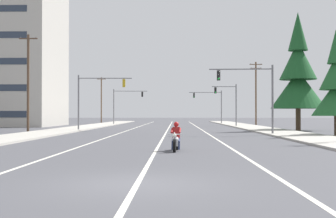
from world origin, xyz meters
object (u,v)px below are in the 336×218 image
object	(u,v)px
traffic_signal_near_right	(254,88)
conifer_tree_right_verge_near	(336,87)
utility_pole_right_far	(256,91)
conifer_tree_right_verge_far	(298,76)
motorcycle_with_rider	(176,139)
utility_pole_left_near	(28,81)
traffic_signal_mid_right	(229,99)
utility_pole_left_far	(101,99)
traffic_signal_far_right	(212,101)
traffic_signal_near_left	(94,93)
traffic_signal_mid_left	(124,101)

from	to	relation	value
traffic_signal_near_right	conifer_tree_right_verge_near	bearing A→B (deg)	-11.66
utility_pole_right_far	conifer_tree_right_verge_far	xyz separation A→B (m)	(0.50, -23.46, 0.51)
motorcycle_with_rider	utility_pole_left_near	xyz separation A→B (m)	(-15.35, 23.23, 4.65)
traffic_signal_mid_right	utility_pole_left_far	xyz separation A→B (m)	(-23.63, 28.49, 0.98)
conifer_tree_right_verge_far	motorcycle_with_rider	bearing A→B (deg)	-116.41
traffic_signal_far_right	utility_pole_left_near	size ratio (longest dim) A/B	0.61
motorcycle_with_rider	utility_pole_left_near	distance (m)	28.23
utility_pole_left_near	conifer_tree_right_verge_near	distance (m)	29.99
traffic_signal_near_left	utility_pole_left_near	xyz separation A→B (m)	(-6.23, -3.65, 1.07)
utility_pole_left_near	utility_pole_right_far	world-z (taller)	utility_pole_right_far
traffic_signal_near_right	utility_pole_left_far	bearing A→B (deg)	113.00
motorcycle_with_rider	traffic_signal_mid_left	bearing A→B (deg)	99.55
traffic_signal_far_right	traffic_signal_near_right	bearing A→B (deg)	-89.55
traffic_signal_mid_left	conifer_tree_right_verge_far	xyz separation A→B (m)	(22.86, -27.09, 1.94)
utility_pole_right_far	traffic_signal_near_left	bearing A→B (deg)	-132.78
traffic_signal_mid_left	conifer_tree_right_verge_near	size ratio (longest dim) A/B	0.68
traffic_signal_mid_right	utility_pole_left_far	bearing A→B (deg)	129.67
traffic_signal_far_right	utility_pole_right_far	size ratio (longest dim) A/B	0.59
motorcycle_with_rider	utility_pole_left_near	bearing A→B (deg)	123.46
utility_pole_left_far	conifer_tree_right_verge_near	xyz separation A→B (m)	(29.56, -55.06, -0.82)
traffic_signal_far_right	utility_pole_left_near	bearing A→B (deg)	-121.15
utility_pole_left_far	traffic_signal_near_right	bearing A→B (deg)	-67.00
traffic_signal_mid_left	utility_pole_right_far	xyz separation A→B (m)	(22.36, -3.63, 1.43)
traffic_signal_mid_left	utility_pole_right_far	world-z (taller)	utility_pole_right_far
motorcycle_with_rider	traffic_signal_mid_left	world-z (taller)	traffic_signal_mid_left
traffic_signal_near_right	conifer_tree_right_verge_near	xyz separation A→B (m)	(6.78, -1.40, 0.04)
traffic_signal_near_left	conifer_tree_right_verge_near	size ratio (longest dim) A/B	0.68
utility_pole_left_near	conifer_tree_right_verge_near	bearing A→B (deg)	-14.50
traffic_signal_mid_right	traffic_signal_far_right	distance (m)	17.21
conifer_tree_right_verge_near	conifer_tree_right_verge_far	bearing A→B (deg)	90.00
traffic_signal_near_left	traffic_signal_mid_left	bearing A→B (deg)	90.13
traffic_signal_mid_right	utility_pole_left_near	bearing A→B (deg)	-140.45
conifer_tree_right_verge_near	traffic_signal_near_left	bearing A→B (deg)	153.93
motorcycle_with_rider	utility_pole_right_far	distance (m)	52.89
conifer_tree_right_verge_near	utility_pole_left_far	bearing A→B (deg)	118.23
conifer_tree_right_verge_far	conifer_tree_right_verge_near	bearing A→B (deg)	-90.00
traffic_signal_mid_left	traffic_signal_far_right	world-z (taller)	same
traffic_signal_near_left	conifer_tree_right_verge_near	distance (m)	25.38
motorcycle_with_rider	utility_pole_left_far	distance (m)	72.69
utility_pole_right_far	traffic_signal_near_right	bearing A→B (deg)	-100.52
traffic_signal_near_left	conifer_tree_right_verge_near	xyz separation A→B (m)	(22.80, -11.15, 0.01)
traffic_signal_near_right	utility_pole_left_far	size ratio (longest dim) A/B	0.64
traffic_signal_near_right	traffic_signal_mid_right	size ratio (longest dim) A/B	1.00
traffic_signal_far_right	conifer_tree_right_verge_near	distance (m)	44.32
traffic_signal_near_left	traffic_signal_far_right	size ratio (longest dim) A/B	1.00
conifer_tree_right_verge_near	traffic_signal_mid_right	bearing A→B (deg)	102.58
motorcycle_with_rider	utility_pole_left_near	world-z (taller)	utility_pole_left_near
traffic_signal_mid_left	traffic_signal_far_right	distance (m)	16.48
traffic_signal_near_right	conifer_tree_right_verge_near	distance (m)	6.93
utility_pole_left_near	utility_pole_left_far	xyz separation A→B (m)	(-0.54, 47.56, -0.23)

